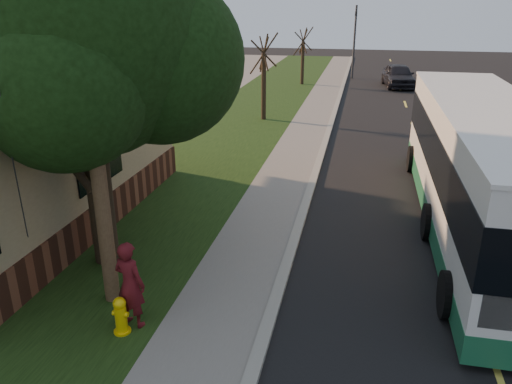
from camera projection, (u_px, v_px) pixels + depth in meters
ground at (259, 354)px, 8.79m from camera, size 120.00×120.00×0.00m
road at (432, 182)px, 17.13m from camera, size 8.00×80.00×0.01m
curb at (316, 172)px, 17.89m from camera, size 0.25×80.00×0.12m
sidewalk at (288, 171)px, 18.09m from camera, size 2.00×80.00×0.08m
grass_verge at (196, 165)px, 18.78m from camera, size 5.00×80.00×0.07m
fire_hydrant at (121, 315)px, 9.14m from camera, size 0.32×0.32×0.74m
utility_pole at (86, 74)px, 8.67m from camera, size 2.86×3.21×9.07m
leafy_tree at (86, 35)px, 10.16m from camera, size 6.30×6.00×7.80m
bare_tree_near at (264, 78)px, 25.12m from camera, size 1.38×1.21×4.31m
bare_tree_far at (303, 57)px, 36.03m from camera, size 1.38×1.21×4.03m
traffic_signal at (355, 37)px, 38.58m from camera, size 0.18×0.22×5.50m
transit_bus at (482, 165)px, 13.10m from camera, size 2.87×12.45×3.37m
skateboarder at (130, 284)px, 9.20m from camera, size 0.71×0.55×1.73m
dumpster at (56, 156)px, 17.37m from camera, size 1.77×1.49×1.42m
distant_car at (398, 75)px, 35.68m from camera, size 2.47×4.93×1.61m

